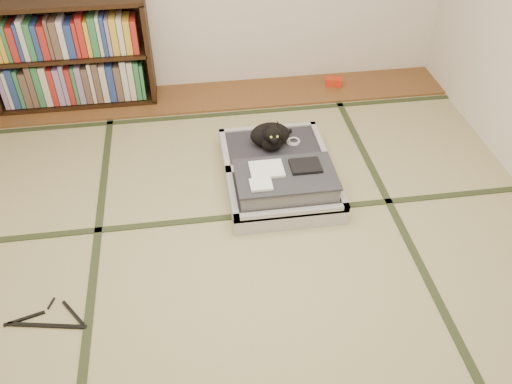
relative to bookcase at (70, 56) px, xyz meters
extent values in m
plane|color=tan|center=(1.27, -2.07, -0.45)|extent=(4.50, 4.50, 0.00)
cube|color=brown|center=(1.27, -0.07, -0.44)|extent=(4.00, 0.50, 0.02)
cube|color=red|center=(2.30, -0.04, -0.40)|extent=(0.17, 0.13, 0.07)
cube|color=#2D381E|center=(0.27, -2.07, -0.45)|extent=(0.05, 4.50, 0.01)
cube|color=#2D381E|center=(2.27, -2.07, -0.45)|extent=(0.05, 4.50, 0.01)
cube|color=#2D381E|center=(1.27, -1.67, -0.45)|extent=(4.00, 0.05, 0.01)
cube|color=#2D381E|center=(1.27, -0.37, -0.45)|extent=(4.00, 0.05, 0.01)
cube|color=black|center=(0.65, 0.00, 0.02)|extent=(0.04, 0.31, 0.86)
cube|color=black|center=(0.00, 0.00, -0.42)|extent=(1.34, 0.31, 0.04)
cube|color=black|center=(0.00, 0.00, 0.46)|extent=(1.34, 0.31, 0.04)
cube|color=black|center=(0.00, 0.00, 0.02)|extent=(1.28, 0.31, 0.03)
cube|color=black|center=(0.00, 0.14, 0.02)|extent=(1.34, 0.02, 0.86)
cube|color=gray|center=(0.00, -0.02, -0.20)|extent=(1.21, 0.21, 0.36)
cube|color=gray|center=(0.00, -0.02, 0.21)|extent=(1.21, 0.21, 0.33)
cube|color=silver|center=(1.54, -1.60, -0.38)|extent=(0.77, 0.51, 0.13)
cube|color=#2D2D34|center=(1.54, -1.60, -0.35)|extent=(0.68, 0.43, 0.10)
cube|color=silver|center=(1.54, -1.83, -0.31)|extent=(0.77, 0.04, 0.05)
cube|color=silver|center=(1.54, -1.36, -0.31)|extent=(0.77, 0.04, 0.05)
cube|color=silver|center=(1.18, -1.60, -0.31)|extent=(0.04, 0.51, 0.05)
cube|color=silver|center=(1.90, -1.60, -0.31)|extent=(0.04, 0.51, 0.05)
cube|color=silver|center=(1.54, -1.09, -0.38)|extent=(0.77, 0.51, 0.13)
cube|color=#2D2D34|center=(1.54, -1.09, -0.35)|extent=(0.68, 0.43, 0.10)
cube|color=silver|center=(1.54, -1.32, -0.31)|extent=(0.77, 0.04, 0.05)
cube|color=silver|center=(1.54, -0.85, -0.31)|extent=(0.77, 0.04, 0.05)
cube|color=silver|center=(1.18, -1.09, -0.31)|extent=(0.04, 0.51, 0.05)
cube|color=silver|center=(1.90, -1.09, -0.31)|extent=(0.04, 0.51, 0.05)
cylinder|color=black|center=(1.54, -1.34, -0.31)|extent=(0.69, 0.02, 0.02)
cube|color=gray|center=(1.54, -1.60, -0.26)|extent=(0.65, 0.40, 0.13)
cube|color=#313238|center=(1.54, -1.60, -0.18)|extent=(0.67, 0.42, 0.02)
cube|color=white|center=(1.42, -1.55, -0.16)|extent=(0.22, 0.18, 0.02)
cube|color=black|center=(1.68, -1.55, -0.16)|extent=(0.20, 0.16, 0.02)
cube|color=white|center=(1.36, -1.70, -0.16)|extent=(0.14, 0.12, 0.02)
cube|color=white|center=(1.32, -1.84, -0.38)|extent=(0.06, 0.01, 0.04)
cube|color=white|center=(1.44, -1.84, -0.39)|extent=(0.05, 0.01, 0.04)
cube|color=orange|center=(1.80, -1.84, -0.38)|extent=(0.05, 0.01, 0.04)
cube|color=#197F33|center=(1.72, -1.84, -0.36)|extent=(0.04, 0.01, 0.03)
ellipsoid|color=black|center=(1.52, -1.07, -0.21)|extent=(0.30, 0.19, 0.18)
ellipsoid|color=black|center=(1.52, -1.16, -0.23)|extent=(0.15, 0.11, 0.11)
ellipsoid|color=black|center=(1.52, -1.19, -0.12)|extent=(0.13, 0.12, 0.12)
sphere|color=black|center=(1.52, -1.24, -0.14)|extent=(0.06, 0.06, 0.06)
cone|color=black|center=(1.48, -1.17, -0.06)|extent=(0.04, 0.05, 0.06)
cone|color=black|center=(1.56, -1.17, -0.06)|extent=(0.04, 0.05, 0.06)
sphere|color=#A5BF33|center=(1.50, -1.24, -0.11)|extent=(0.02, 0.02, 0.02)
sphere|color=#A5BF33|center=(1.54, -1.24, -0.11)|extent=(0.02, 0.02, 0.02)
cylinder|color=black|center=(1.62, -0.98, -0.28)|extent=(0.18, 0.11, 0.03)
torus|color=white|center=(1.70, -1.06, -0.30)|extent=(0.11, 0.11, 0.01)
torus|color=white|center=(1.71, -1.07, -0.29)|extent=(0.09, 0.09, 0.01)
cube|color=black|center=(0.05, -2.40, -0.44)|extent=(0.44, 0.11, 0.01)
cube|color=black|center=(-0.09, -2.34, -0.44)|extent=(0.22, 0.08, 0.01)
cube|color=black|center=(0.18, -2.34, -0.44)|extent=(0.14, 0.19, 0.01)
cylinder|color=black|center=(0.05, -2.25, -0.44)|extent=(0.04, 0.08, 0.01)
camera|label=1|loc=(0.94, -4.36, 2.07)|focal=38.00mm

